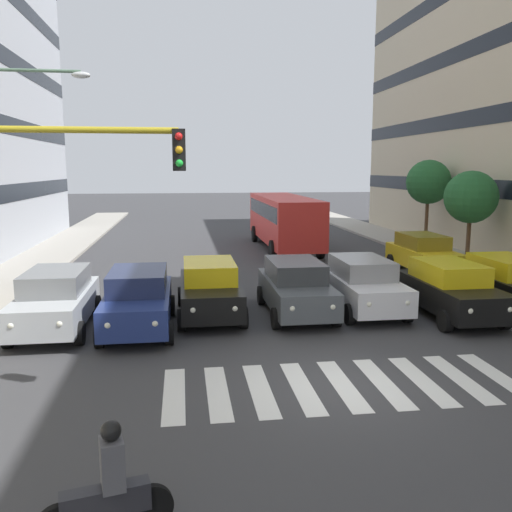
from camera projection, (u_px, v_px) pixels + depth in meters
The scene contains 14 objects.
ground_plane at pixel (343, 385), 11.53m from camera, with size 180.00×180.00×0.00m, color #38383A.
crosswalk_markings at pixel (343, 385), 11.53m from camera, with size 7.65×2.80×0.01m.
car_0 at pixel (509, 283), 17.55m from camera, with size 2.02×4.44×1.72m.
car_1 at pixel (450, 289), 16.69m from camera, with size 2.02×4.44×1.72m.
car_2 at pixel (363, 284), 17.41m from camera, with size 2.02×4.44×1.72m.
car_3 at pixel (296, 287), 16.95m from camera, with size 2.02×4.44×1.72m.
car_4 at pixel (210, 288), 16.79m from camera, with size 2.02×4.44×1.72m.
car_5 at pixel (138, 299), 15.37m from camera, with size 2.02×4.44×1.72m.
car_6 at pixel (56, 300), 15.33m from camera, with size 2.02×4.44×1.72m.
car_row2_0 at pixel (423, 253), 23.67m from camera, with size 2.02×4.44×1.72m.
bus_behind_traffic at pixel (283, 217), 30.70m from camera, with size 2.78×10.50×3.00m.
motorcycle_with_rider at pixel (108, 491), 6.66m from camera, with size 1.68×0.49×1.57m.
street_tree_2 at pixel (471, 197), 25.40m from camera, with size 2.50×2.50×4.35m.
street_tree_3 at pixel (428, 182), 30.29m from camera, with size 2.50×2.50×4.93m.
Camera 1 is at (3.36, 10.56, 4.63)m, focal length 37.50 mm.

